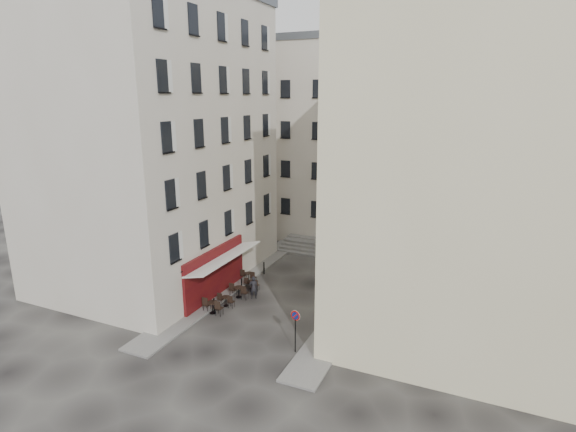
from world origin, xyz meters
The scene contains 18 objects.
ground centered at (0.00, 0.00, 0.00)m, with size 90.00×90.00×0.00m, color black.
sidewalk_left centered at (-4.50, 4.00, 0.06)m, with size 2.00×22.00×0.12m, color slate.
sidewalk_right centered at (4.50, 3.00, 0.06)m, with size 2.00×18.00×0.12m, color slate.
building_left centered at (-10.50, 3.00, 10.31)m, with size 12.20×16.20×20.60m.
building_right centered at (10.50, 3.50, 9.31)m, with size 12.20×14.20×18.60m.
building_back centered at (-1.00, 19.00, 9.31)m, with size 18.20×10.20×18.60m.
cafe_storefront centered at (-4.32, 1.00, 1.88)m, with size 1.74×7.30×3.50m.
stone_steps centered at (0.00, 12.57, 0.40)m, with size 9.00×3.15×0.80m.
bollard_near centered at (-3.25, -1.00, 0.53)m, with size 0.12×0.12×0.98m.
bollard_mid centered at (-3.25, 2.50, 0.53)m, with size 0.12×0.12×0.98m.
bollard_far centered at (-3.25, 6.00, 0.53)m, with size 0.12×0.12×0.98m.
no_parking_sign centered at (3.30, -3.18, 1.73)m, with size 0.55×0.15×2.44m.
bistro_table_a centered at (-3.21, -1.20, 0.51)m, with size 1.42×0.67×1.00m.
bistro_table_b centered at (-2.99, 0.03, 0.43)m, with size 1.21×0.57×0.85m.
bistro_table_c centered at (-2.88, 1.50, 0.50)m, with size 1.38×0.65×0.97m.
bistro_table_d centered at (-2.74, 3.09, 0.41)m, with size 1.15×0.54×0.81m.
bistro_table_e centered at (-3.60, 4.16, 0.46)m, with size 1.27×0.59×0.89m.
pedestrian centered at (-1.90, 1.80, 0.81)m, with size 0.59×0.39×1.61m, color black.
Camera 1 is at (11.71, -23.00, 13.34)m, focal length 28.00 mm.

